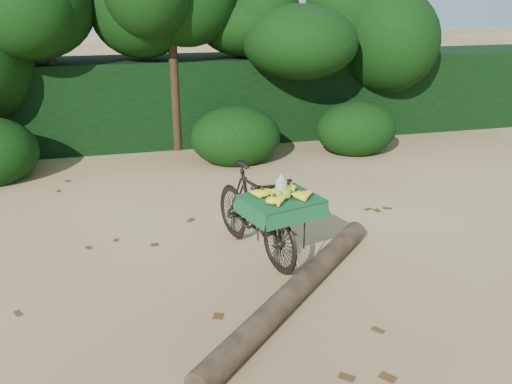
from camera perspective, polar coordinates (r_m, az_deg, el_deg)
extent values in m
plane|color=tan|center=(6.45, -6.89, -8.71)|extent=(80.00, 80.00, 0.00)
imported|color=black|center=(6.68, -0.15, -2.11)|extent=(1.02, 1.96, 1.13)
cube|color=black|center=(6.07, 2.68, -0.80)|extent=(0.53, 0.59, 0.03)
cube|color=#165527|center=(6.06, 2.69, -0.63)|extent=(0.97, 0.88, 0.01)
ellipsoid|color=olive|center=(6.08, 3.33, 0.02)|extent=(0.11, 0.09, 0.12)
ellipsoid|color=olive|center=(6.11, 2.56, 0.11)|extent=(0.11, 0.09, 0.12)
ellipsoid|color=olive|center=(6.04, 1.98, -0.10)|extent=(0.11, 0.09, 0.12)
ellipsoid|color=olive|center=(5.98, 2.38, -0.34)|extent=(0.11, 0.09, 0.12)
ellipsoid|color=olive|center=(6.01, 3.23, -0.26)|extent=(0.11, 0.09, 0.12)
cylinder|color=#EAE5C6|center=(6.03, 2.65, 0.39)|extent=(0.13, 0.13, 0.17)
cylinder|color=brown|center=(5.89, 4.24, -10.20)|extent=(2.70, 2.68, 0.26)
cube|color=black|center=(12.14, -11.30, 9.40)|extent=(26.00, 1.80, 1.80)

